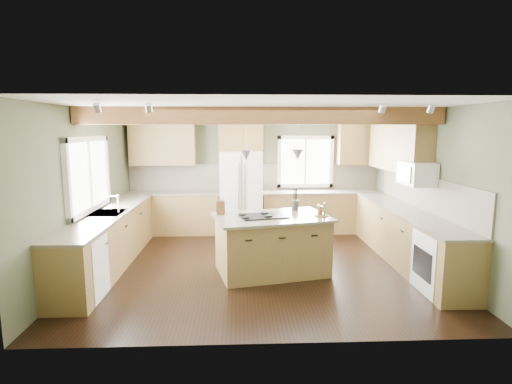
{
  "coord_description": "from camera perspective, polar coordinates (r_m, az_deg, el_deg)",
  "views": [
    {
      "loc": [
        -0.34,
        -6.45,
        2.27
      ],
      "look_at": [
        -0.05,
        0.3,
        1.2
      ],
      "focal_mm": 28.0,
      "sensor_mm": 36.0,
      "label": 1
    }
  ],
  "objects": [
    {
      "name": "pendant_right",
      "position": [
        6.29,
        5.95,
        5.35
      ],
      "size": [
        0.18,
        0.18,
        0.16
      ],
      "primitive_type": "cone",
      "rotation": [
        3.14,
        0.0,
        0.0
      ],
      "color": "#B2B2B7",
      "rests_on": "ceiling"
    },
    {
      "name": "oven",
      "position": [
        6.2,
        25.2,
        -9.18
      ],
      "size": [
        0.6,
        0.72,
        0.84
      ],
      "primitive_type": "cube",
      "color": "white",
      "rests_on": "floor"
    },
    {
      "name": "base_cab_back_right",
      "position": [
        9.03,
        9.33,
        -2.86
      ],
      "size": [
        2.62,
        0.6,
        0.88
      ],
      "primitive_type": "cube",
      "color": "brown",
      "rests_on": "floor"
    },
    {
      "name": "upper_cab_right",
      "position": [
        7.93,
        19.63,
        6.13
      ],
      "size": [
        0.35,
        2.2,
        0.9
      ],
      "primitive_type": "cube",
      "color": "brown",
      "rests_on": "wall_right"
    },
    {
      "name": "counter_back_left",
      "position": [
        8.88,
        -11.8,
        -0.12
      ],
      "size": [
        2.06,
        0.64,
        0.04
      ],
      "primitive_type": "cube",
      "color": "brown",
      "rests_on": "base_cab_back_left"
    },
    {
      "name": "bottle_tray",
      "position": [
        6.34,
        9.38,
        -2.53
      ],
      "size": [
        0.28,
        0.28,
        0.2
      ],
      "primitive_type": null,
      "rotation": [
        0.0,
        0.0,
        0.35
      ],
      "color": "#57311A",
      "rests_on": "island_top"
    },
    {
      "name": "ceiling",
      "position": [
        6.47,
        0.59,
        11.88
      ],
      "size": [
        5.6,
        5.6,
        0.0
      ],
      "primitive_type": "plane",
      "rotation": [
        3.14,
        0.0,
        0.0
      ],
      "color": "silver",
      "rests_on": "wall_back"
    },
    {
      "name": "backsplash_right",
      "position": [
        7.29,
        22.98,
        -0.12
      ],
      "size": [
        0.03,
        3.7,
        0.58
      ],
      "primitive_type": "cube",
      "color": "brown",
      "rests_on": "wall_right"
    },
    {
      "name": "floor",
      "position": [
        6.85,
        0.55,
        -10.4
      ],
      "size": [
        5.6,
        5.6,
        0.0
      ],
      "primitive_type": "plane",
      "color": "black",
      "rests_on": "ground"
    },
    {
      "name": "upper_cab_over_fridge",
      "position": [
        8.78,
        -2.19,
        8.16
      ],
      "size": [
        0.96,
        0.35,
        0.7
      ],
      "primitive_type": "cube",
      "color": "brown",
      "rests_on": "wall_back"
    },
    {
      "name": "counter_left",
      "position": [
        6.99,
        -20.42,
        -2.92
      ],
      "size": [
        0.64,
        3.74,
        0.04
      ],
      "primitive_type": "cube",
      "color": "brown",
      "rests_on": "base_cab_left"
    },
    {
      "name": "window_back",
      "position": [
        9.08,
        7.04,
        4.34
      ],
      "size": [
        1.1,
        0.04,
        1.0
      ],
      "primitive_type": "cube",
      "color": "white",
      "rests_on": "wall_back"
    },
    {
      "name": "base_cab_back_left",
      "position": [
        8.96,
        -11.7,
        -3.02
      ],
      "size": [
        2.02,
        0.6,
        0.88
      ],
      "primitive_type": "cube",
      "color": "brown",
      "rests_on": "floor"
    },
    {
      "name": "cooktop",
      "position": [
        6.25,
        1.09,
        -3.43
      ],
      "size": [
        0.8,
        0.62,
        0.02
      ],
      "primitive_type": "cube",
      "rotation": [
        0.0,
        0.0,
        0.22
      ],
      "color": "black",
      "rests_on": "island_top"
    },
    {
      "name": "window_left",
      "position": [
        6.98,
        -22.89,
        2.33
      ],
      "size": [
        0.04,
        1.6,
        1.05
      ],
      "primitive_type": "cube",
      "color": "white",
      "rests_on": "wall_left"
    },
    {
      "name": "upper_cab_back_corner",
      "position": [
        9.17,
        14.4,
        6.67
      ],
      "size": [
        0.9,
        0.35,
        0.9
      ],
      "primitive_type": "cube",
      "color": "brown",
      "rests_on": "wall_back"
    },
    {
      "name": "knife_block",
      "position": [
        6.4,
        -5.05,
        -2.25
      ],
      "size": [
        0.14,
        0.1,
        0.22
      ],
      "primitive_type": "cube",
      "rotation": [
        0.0,
        0.0,
        -0.03
      ],
      "color": "brown",
      "rests_on": "island_top"
    },
    {
      "name": "island",
      "position": [
        6.41,
        2.27,
        -7.65
      ],
      "size": [
        1.83,
        1.35,
        0.88
      ],
      "primitive_type": "cube",
      "rotation": [
        0.0,
        0.0,
        0.22
      ],
      "color": "olive",
      "rests_on": "floor"
    },
    {
      "name": "base_cab_right",
      "position": [
        7.33,
        20.58,
        -6.09
      ],
      "size": [
        0.6,
        3.7,
        0.88
      ],
      "primitive_type": "cube",
      "color": "brown",
      "rests_on": "floor"
    },
    {
      "name": "soffit_trim",
      "position": [
        8.86,
        -0.23,
        10.7
      ],
      "size": [
        5.55,
        0.2,
        0.1
      ],
      "primitive_type": "cube",
      "color": "brown",
      "rests_on": "ceiling"
    },
    {
      "name": "wall_left",
      "position": [
        6.97,
        -23.06,
        0.24
      ],
      "size": [
        0.0,
        5.0,
        5.0
      ],
      "primitive_type": "plane",
      "rotation": [
        1.57,
        0.0,
        1.57
      ],
      "color": "#50563D",
      "rests_on": "ground"
    },
    {
      "name": "utensil_crock",
      "position": [
        6.78,
        5.6,
        -1.86
      ],
      "size": [
        0.17,
        0.17,
        0.17
      ],
      "primitive_type": "cylinder",
      "rotation": [
        0.0,
        0.0,
        0.51
      ],
      "color": "#443C36",
      "rests_on": "island_top"
    },
    {
      "name": "faucet",
      "position": [
        6.91,
        -19.06,
        -1.71
      ],
      "size": [
        0.02,
        0.02,
        0.28
      ],
      "primitive_type": "cylinder",
      "color": "#B2B2B7",
      "rests_on": "sink"
    },
    {
      "name": "island_top",
      "position": [
        6.29,
        2.3,
        -3.63
      ],
      "size": [
        1.96,
        1.48,
        0.04
      ],
      "primitive_type": "cube",
      "rotation": [
        0.0,
        0.0,
        0.22
      ],
      "color": "brown",
      "rests_on": "island"
    },
    {
      "name": "base_cab_left",
      "position": [
        7.09,
        -20.21,
        -6.56
      ],
      "size": [
        0.6,
        3.7,
        0.88
      ],
      "primitive_type": "cube",
      "color": "brown",
      "rests_on": "floor"
    },
    {
      "name": "sink",
      "position": [
        6.99,
        -20.42,
        -2.88
      ],
      "size": [
        0.5,
        0.65,
        0.03
      ],
      "primitive_type": "cube",
      "color": "#262628",
      "rests_on": "counter_left"
    },
    {
      "name": "counter_back_right",
      "position": [
        8.95,
        9.4,
        0.02
      ],
      "size": [
        2.66,
        0.64,
        0.04
      ],
      "primitive_type": "cube",
      "color": "brown",
      "rests_on": "base_cab_back_right"
    },
    {
      "name": "microwave",
      "position": [
        7.07,
        21.98,
        2.46
      ],
      "size": [
        0.4,
        0.7,
        0.38
      ],
      "primitive_type": "cube",
      "color": "white",
      "rests_on": "wall_right"
    },
    {
      "name": "dishwasher",
      "position": [
        5.92,
        -23.97,
        -9.93
      ],
      "size": [
        0.6,
        0.6,
        0.84
      ],
      "primitive_type": "cube",
      "color": "white",
      "rests_on": "floor"
    },
    {
      "name": "upper_cab_back_left",
      "position": [
        8.94,
        -13.16,
        6.67
      ],
      "size": [
        1.4,
        0.35,
        0.9
      ],
      "primitive_type": "cube",
      "color": "brown",
      "rests_on": "wall_back"
    },
    {
      "name": "counter_right",
      "position": [
        7.23,
        20.78,
        -2.57
      ],
      "size": [
        0.64,
        3.74,
        0.04
      ],
      "primitive_type": "cube",
      "color": "brown",
      "rests_on": "base_cab_right"
    },
    {
      "name": "pendant_left",
      "position": [
        6.04,
        -1.39,
        5.26
      ],
      "size": [
        0.18,
        0.18,
        0.16
      ],
      "primitive_type": "cone",
      "rotation": [
        3.14,
        0.0,
        0.0
      ],
      "color": "#B2B2B7",
      "rests_on": "ceiling"
    },
    {
      "name": "ceiling_beam",
      "position": [
        6.13,
        0.75,
        10.83
      ],
      "size": [
        5.55,
        0.26,
        0.26
      ],
      "primitive_type": "cube",
      "color": "brown",
      "rests_on": "ceiling"
    },
    {
      "name": "wall_right",
      "position": [
        7.24,
        23.29,
        0.52
      ],
      "size": [
        0.0,
        5.0,
        5.0
      ],
      "primitive_type": "plane",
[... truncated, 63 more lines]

